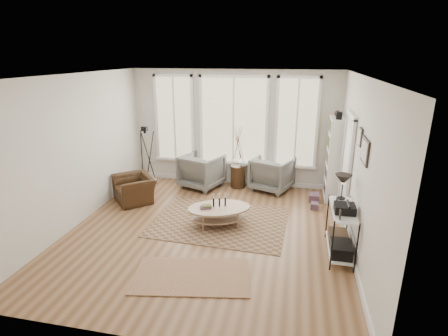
% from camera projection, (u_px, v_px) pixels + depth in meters
% --- Properties ---
extents(room, '(5.50, 5.54, 2.90)m').
position_uv_depth(room, '(208.00, 160.00, 6.28)').
color(room, '#8D6441').
rests_on(room, ground).
extents(bay_window, '(4.14, 0.12, 2.24)m').
position_uv_depth(bay_window, '(233.00, 123.00, 8.73)').
color(bay_window, '#CFBC81').
rests_on(bay_window, ground).
extents(door, '(0.09, 1.06, 2.22)m').
position_uv_depth(door, '(346.00, 166.00, 6.92)').
color(door, silver).
rests_on(door, ground).
extents(bookcase, '(0.31, 0.85, 2.06)m').
position_uv_depth(bookcase, '(334.00, 159.00, 8.00)').
color(bookcase, white).
rests_on(bookcase, ground).
extents(low_shelf, '(0.38, 1.08, 1.30)m').
position_uv_depth(low_shelf, '(341.00, 226.00, 5.80)').
color(low_shelf, white).
rests_on(low_shelf, ground).
extents(wall_art, '(0.04, 0.88, 0.44)m').
position_uv_depth(wall_art, '(364.00, 147.00, 5.37)').
color(wall_art, black).
rests_on(wall_art, ground).
extents(rug_main, '(2.71, 2.08, 0.01)m').
position_uv_depth(rug_main, '(220.00, 222.00, 7.07)').
color(rug_main, brown).
rests_on(rug_main, ground).
extents(rug_runner, '(1.90, 1.26, 0.01)m').
position_uv_depth(rug_runner, '(192.00, 276.00, 5.33)').
color(rug_runner, brown).
rests_on(rug_runner, ground).
extents(coffee_table, '(1.42, 1.17, 0.56)m').
position_uv_depth(coffee_table, '(219.00, 211.00, 6.86)').
color(coffee_table, tan).
rests_on(coffee_table, ground).
extents(armchair_left, '(1.19, 1.20, 0.86)m').
position_uv_depth(armchair_left, '(202.00, 171.00, 8.83)').
color(armchair_left, slate).
rests_on(armchair_left, ground).
extents(armchair_right, '(1.16, 1.18, 0.83)m').
position_uv_depth(armchair_right, '(272.00, 174.00, 8.65)').
color(armchair_right, slate).
rests_on(armchair_right, ground).
extents(side_table, '(0.38, 0.38, 1.59)m').
position_uv_depth(side_table, '(238.00, 158.00, 8.71)').
color(side_table, '#372212').
rests_on(side_table, ground).
extents(vase, '(0.26, 0.26, 0.23)m').
position_uv_depth(vase, '(243.00, 162.00, 8.71)').
color(vase, silver).
rests_on(vase, side_table).
extents(accent_chair, '(1.21, 1.21, 0.59)m').
position_uv_depth(accent_chair, '(135.00, 189.00, 8.01)').
color(accent_chair, '#372212').
rests_on(accent_chair, ground).
extents(tripod_camera, '(0.54, 0.54, 1.53)m').
position_uv_depth(tripod_camera, '(147.00, 159.00, 8.88)').
color(tripod_camera, black).
rests_on(tripod_camera, ground).
extents(book_stack_near, '(0.23, 0.29, 0.18)m').
position_uv_depth(book_stack_near, '(314.00, 197.00, 8.04)').
color(book_stack_near, brown).
rests_on(book_stack_near, ground).
extents(book_stack_far, '(0.19, 0.23, 0.14)m').
position_uv_depth(book_stack_far, '(315.00, 206.00, 7.66)').
color(book_stack_far, brown).
rests_on(book_stack_far, ground).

